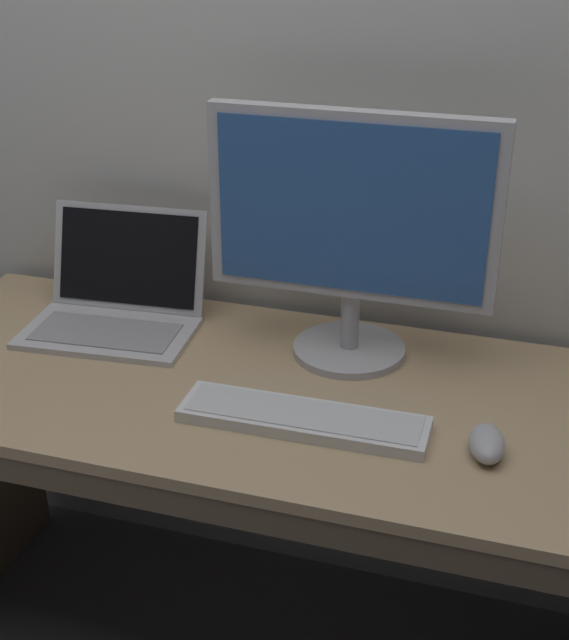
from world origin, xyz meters
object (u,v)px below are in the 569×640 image
computer_mouse (487,443)px  external_monitor (352,225)px  wired_keyboard (303,419)px  laptop_silver (116,303)px

computer_mouse → external_monitor: bearing=130.1°
external_monitor → wired_keyboard: 0.37m
external_monitor → computer_mouse: size_ratio=5.25×
laptop_silver → wired_keyboard: laptop_silver is taller
external_monitor → laptop_silver: bearing=-179.3°
wired_keyboard → computer_mouse: computer_mouse is taller
wired_keyboard → external_monitor: bearing=86.8°
external_monitor → computer_mouse: 0.46m
external_monitor → computer_mouse: (0.29, -0.26, -0.25)m
laptop_silver → wired_keyboard: bearing=-27.8°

